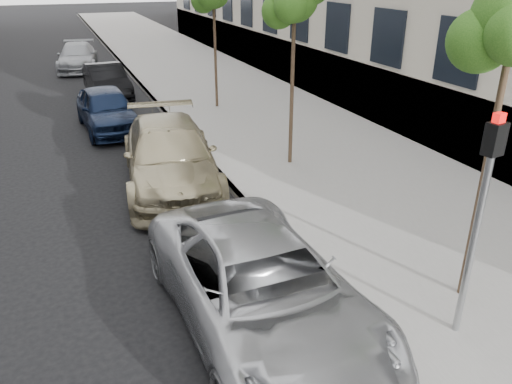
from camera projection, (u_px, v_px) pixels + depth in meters
sidewalk at (183, 65)px, 27.61m from camera, size 6.40×72.00×0.14m
curb at (126, 69)px, 26.55m from camera, size 0.15×72.00×0.14m
signal_pole at (481, 205)px, 6.53m from camera, size 0.27×0.22×3.28m
minivan at (261, 287)px, 7.34m from camera, size 2.55×5.29×1.45m
suv at (170, 156)px, 12.30m from camera, size 2.89×5.61×1.56m
sedan_blue at (107, 109)px, 16.56m from camera, size 1.92×4.26×1.42m
sedan_black at (107, 81)px, 20.76m from camera, size 1.68×4.17×1.35m
sedan_rear at (78, 57)px, 26.32m from camera, size 2.49×4.88×1.36m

